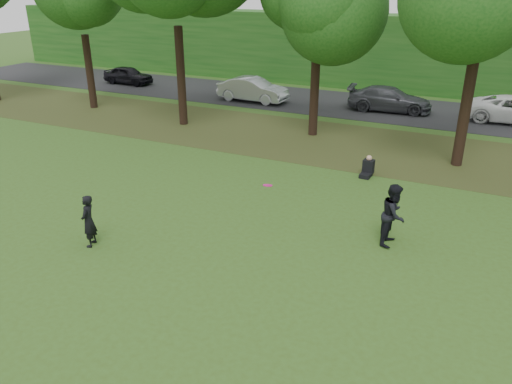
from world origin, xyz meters
TOP-DOWN VIEW (x-y plane):
  - ground at (0.00, 0.00)m, footprint 120.00×120.00m
  - leaf_litter at (0.00, 13.00)m, footprint 60.00×7.00m
  - street at (0.00, 21.00)m, footprint 70.00×7.00m
  - far_hedge at (0.00, 27.00)m, footprint 70.00×3.00m
  - player_left at (-5.14, 0.32)m, footprint 0.55×0.67m
  - player_right at (2.85, 4.25)m, footprint 0.78×0.97m
  - parked_cars at (-0.36, 20.21)m, footprint 39.81×3.62m
  - frisbee at (-0.47, 2.63)m, footprint 0.36×0.36m
  - seated_person at (0.88, 9.44)m, footprint 0.46×0.76m

SIDE VIEW (x-z plane):
  - ground at x=0.00m, z-range 0.00..0.00m
  - leaf_litter at x=0.00m, z-range 0.00..0.01m
  - street at x=0.00m, z-range 0.00..0.02m
  - seated_person at x=0.88m, z-range -0.10..0.73m
  - parked_cars at x=-0.36m, z-range -0.03..1.47m
  - player_left at x=-5.14m, z-range 0.00..1.59m
  - player_right at x=2.85m, z-range 0.00..1.89m
  - frisbee at x=-0.47m, z-range 1.84..1.93m
  - far_hedge at x=0.00m, z-range 0.00..5.00m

